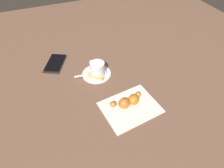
% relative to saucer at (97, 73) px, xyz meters
% --- Properties ---
extents(ground_plane, '(1.80, 1.80, 0.00)m').
position_rel_saucer_xyz_m(ground_plane, '(0.11, 0.05, -0.00)').
color(ground_plane, brown).
extents(saucer, '(0.12, 0.12, 0.01)m').
position_rel_saucer_xyz_m(saucer, '(0.00, 0.00, 0.00)').
color(saucer, silver).
rests_on(saucer, ground).
extents(espresso_cup, '(0.08, 0.06, 0.05)m').
position_rel_saucer_xyz_m(espresso_cup, '(0.00, 0.00, 0.03)').
color(espresso_cup, silver).
rests_on(espresso_cup, saucer).
extents(teaspoon, '(0.03, 0.14, 0.01)m').
position_rel_saucer_xyz_m(teaspoon, '(0.00, -0.00, 0.01)').
color(teaspoon, silver).
rests_on(teaspoon, saucer).
extents(sugar_packet, '(0.06, 0.06, 0.01)m').
position_rel_saucer_xyz_m(sugar_packet, '(0.02, -0.01, 0.01)').
color(sugar_packet, tan).
rests_on(sugar_packet, saucer).
extents(napkin, '(0.18, 0.21, 0.00)m').
position_rel_saucer_xyz_m(napkin, '(0.21, 0.05, -0.00)').
color(napkin, silver).
rests_on(napkin, ground).
extents(croissant, '(0.06, 0.13, 0.04)m').
position_rel_saucer_xyz_m(croissant, '(0.20, 0.05, 0.02)').
color(croissant, '#AB6B2C').
rests_on(croissant, napkin).
extents(cell_phone, '(0.15, 0.12, 0.01)m').
position_rel_saucer_xyz_m(cell_phone, '(-0.13, -0.15, 0.00)').
color(cell_phone, black).
rests_on(cell_phone, ground).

